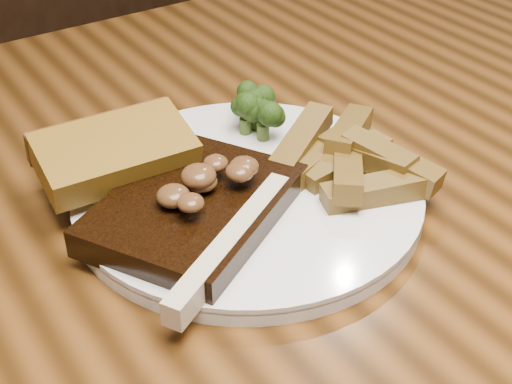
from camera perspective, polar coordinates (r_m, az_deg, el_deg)
dining_table at (r=0.64m, az=-1.51°, el=-8.67°), size 1.60×0.90×0.75m
chair_far at (r=1.32m, az=-14.77°, el=5.85°), size 0.52×0.52×0.87m
plate at (r=0.60m, az=-0.66°, el=-0.26°), size 0.31×0.31×0.01m
steak at (r=0.55m, az=-4.95°, el=-1.31°), size 0.20×0.19×0.02m
steak_bone at (r=0.52m, az=-1.94°, el=-4.52°), size 0.15×0.10×0.02m
mushroom_pile at (r=0.55m, az=-4.40°, el=1.43°), size 0.08×0.08×0.03m
garlic_bread at (r=0.60m, az=-10.96°, el=1.47°), size 0.13×0.07×0.03m
potato_wedges at (r=0.61m, az=5.81°, el=2.47°), size 0.11×0.11×0.02m
broccoli_cluster at (r=0.66m, az=0.21°, el=6.26°), size 0.06×0.06×0.04m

